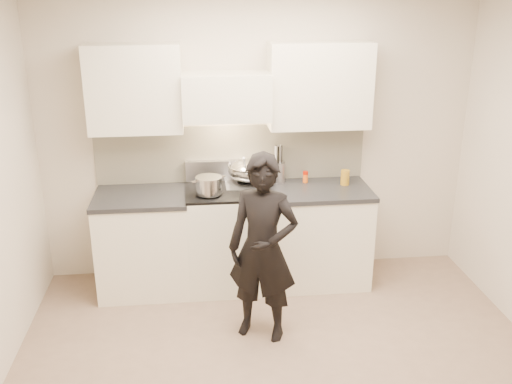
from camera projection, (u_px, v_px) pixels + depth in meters
ground_plane at (285, 376)px, 4.11m from camera, size 4.00×4.00×0.00m
room_shell at (272, 149)px, 3.91m from camera, size 4.04×3.54×2.70m
stove at (229, 237)px, 5.25m from camera, size 0.76×0.65×0.96m
counter_right at (318, 234)px, 5.34m from camera, size 0.92×0.67×0.92m
counter_left at (144, 242)px, 5.18m from camera, size 0.82×0.67×0.92m
wok at (249, 170)px, 5.21m from camera, size 0.40×0.49×0.32m
stock_pot at (209, 185)px, 4.91m from camera, size 0.30×0.30×0.15m
utensil_crock at (278, 171)px, 5.33m from camera, size 0.13×0.13×0.35m
spice_jar at (305, 177)px, 5.32m from camera, size 0.05×0.05×0.11m
oil_glass at (345, 177)px, 5.25m from camera, size 0.08×0.08×0.14m
person at (263, 249)px, 4.37m from camera, size 0.65×0.55×1.50m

